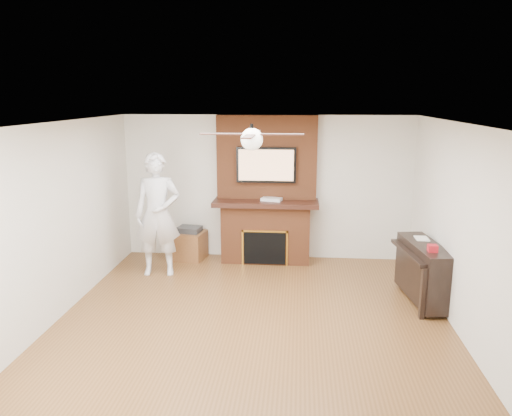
# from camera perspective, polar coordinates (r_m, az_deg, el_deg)

# --- Properties ---
(room_shell) EXTENTS (5.36, 5.86, 2.86)m
(room_shell) POSITION_cam_1_polar(r_m,az_deg,el_deg) (6.03, -0.47, -2.33)
(room_shell) COLOR brown
(room_shell) RESTS_ON ground
(fireplace) EXTENTS (1.78, 0.64, 2.50)m
(fireplace) POSITION_cam_1_polar(r_m,az_deg,el_deg) (8.56, 1.17, 0.43)
(fireplace) COLOR brown
(fireplace) RESTS_ON ground
(tv) EXTENTS (1.00, 0.08, 0.60)m
(tv) POSITION_cam_1_polar(r_m,az_deg,el_deg) (8.39, 1.17, 4.94)
(tv) COLOR black
(tv) RESTS_ON fireplace
(ceiling_fan) EXTENTS (1.21, 1.21, 0.31)m
(ceiling_fan) POSITION_cam_1_polar(r_m,az_deg,el_deg) (5.84, -0.49, 7.97)
(ceiling_fan) COLOR black
(ceiling_fan) RESTS_ON room_shell
(person) EXTENTS (0.78, 0.58, 1.96)m
(person) POSITION_cam_1_polar(r_m,az_deg,el_deg) (8.03, -11.18, -0.73)
(person) COLOR silver
(person) RESTS_ON ground
(side_table) EXTENTS (0.58, 0.58, 0.58)m
(side_table) POSITION_cam_1_polar(r_m,az_deg,el_deg) (8.86, -7.58, -4.10)
(side_table) COLOR brown
(side_table) RESTS_ON ground
(piano) EXTENTS (0.63, 1.31, 0.92)m
(piano) POSITION_cam_1_polar(r_m,az_deg,el_deg) (7.33, 18.58, -6.81)
(piano) COLOR black
(piano) RESTS_ON ground
(cable_box) EXTENTS (0.37, 0.26, 0.05)m
(cable_box) POSITION_cam_1_polar(r_m,az_deg,el_deg) (8.43, 1.80, 1.00)
(cable_box) COLOR silver
(cable_box) RESTS_ON fireplace
(candle_orange) EXTENTS (0.08, 0.08, 0.12)m
(candle_orange) POSITION_cam_1_polar(r_m,az_deg,el_deg) (8.59, -0.20, -6.00)
(candle_orange) COLOR orange
(candle_orange) RESTS_ON ground
(candle_green) EXTENTS (0.07, 0.07, 0.08)m
(candle_green) POSITION_cam_1_polar(r_m,az_deg,el_deg) (8.61, 0.55, -6.08)
(candle_green) COLOR #4A8F39
(candle_green) RESTS_ON ground
(candle_cream) EXTENTS (0.08, 0.08, 0.10)m
(candle_cream) POSITION_cam_1_polar(r_m,az_deg,el_deg) (8.57, 1.89, -6.11)
(candle_cream) COLOR beige
(candle_cream) RESTS_ON ground
(candle_blue) EXTENTS (0.07, 0.07, 0.09)m
(candle_blue) POSITION_cam_1_polar(r_m,az_deg,el_deg) (8.59, 2.39, -6.09)
(candle_blue) COLOR #314193
(candle_blue) RESTS_ON ground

